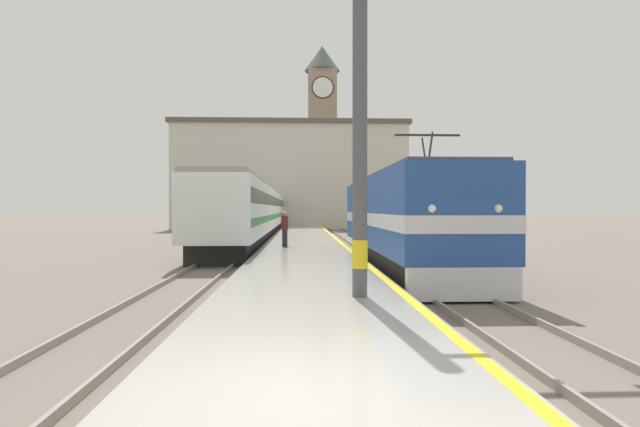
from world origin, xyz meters
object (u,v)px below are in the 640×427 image
Objects in this scene: clock_tower at (322,130)px; catenary_mast at (364,121)px; locomotive_train at (403,220)px; passenger_train at (257,211)px; person_on_platform at (285,228)px.

catenary_mast is at bearing -91.63° from clock_tower.
locomotive_train is at bearing 72.75° from catenary_mast.
catenary_mast is (-2.57, -8.28, 2.29)m from locomotive_train.
catenary_mast is at bearing -80.56° from passenger_train.
clock_tower is at bearing 84.95° from person_on_platform.
clock_tower is at bearing 77.34° from passenger_train.
locomotive_train reaches higher than person_on_platform.
catenary_mast is at bearing -81.59° from person_on_platform.
clock_tower is at bearing 88.37° from catenary_mast.
person_on_platform is (-4.67, 5.95, -0.50)m from locomotive_train.
passenger_train is 28.62m from catenary_mast.
person_on_platform is (2.58, -13.93, -0.74)m from passenger_train.
passenger_train is at bearing 110.04° from locomotive_train.
catenary_mast is 14.65m from person_on_platform.
locomotive_train is at bearing -69.96° from passenger_train.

